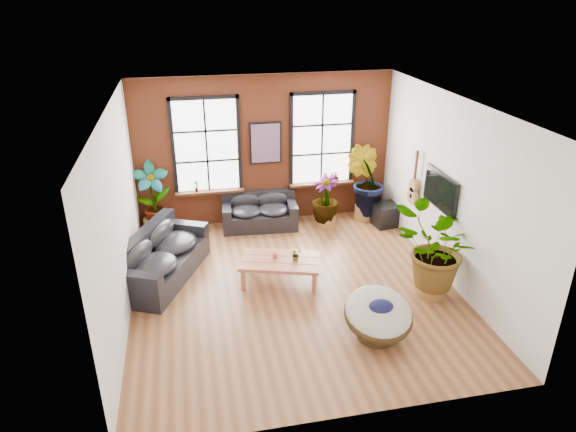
{
  "coord_description": "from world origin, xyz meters",
  "views": [
    {
      "loc": [
        -1.79,
        -8.14,
        5.3
      ],
      "look_at": [
        0.0,
        0.6,
        1.25
      ],
      "focal_mm": 32.0,
      "sensor_mm": 36.0,
      "label": 1
    }
  ],
  "objects_px": {
    "coffee_table": "(280,262)",
    "papasan_chair": "(378,315)",
    "sofa_left": "(160,258)",
    "sofa_back": "(259,212)"
  },
  "relations": [
    {
      "from": "sofa_left",
      "to": "sofa_back",
      "type": "bearing_deg",
      "value": -24.79
    },
    {
      "from": "sofa_back",
      "to": "sofa_left",
      "type": "xyz_separation_m",
      "value": [
        -2.26,
        -1.93,
        0.07
      ]
    },
    {
      "from": "sofa_back",
      "to": "sofa_left",
      "type": "height_order",
      "value": "sofa_left"
    },
    {
      "from": "sofa_left",
      "to": "coffee_table",
      "type": "height_order",
      "value": "sofa_left"
    },
    {
      "from": "coffee_table",
      "to": "papasan_chair",
      "type": "xyz_separation_m",
      "value": [
        1.23,
        -2.01,
        0.0
      ]
    },
    {
      "from": "sofa_left",
      "to": "papasan_chair",
      "type": "bearing_deg",
      "value": -102.46
    },
    {
      "from": "sofa_back",
      "to": "coffee_table",
      "type": "distance_m",
      "value": 2.57
    },
    {
      "from": "sofa_left",
      "to": "coffee_table",
      "type": "distance_m",
      "value": 2.36
    },
    {
      "from": "sofa_back",
      "to": "papasan_chair",
      "type": "height_order",
      "value": "papasan_chair"
    },
    {
      "from": "sofa_left",
      "to": "papasan_chair",
      "type": "xyz_separation_m",
      "value": [
        3.5,
        -2.65,
        0.01
      ]
    }
  ]
}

